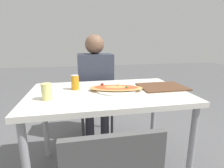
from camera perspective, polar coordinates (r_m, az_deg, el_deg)
name	(u,v)px	position (r m, az deg, el deg)	size (l,w,h in m)	color
dining_table	(108,100)	(1.47, -1.36, -5.37)	(1.28, 0.79, 0.78)	silver
chair_far_seated	(95,96)	(2.21, -5.55, -3.99)	(0.40, 0.40, 0.87)	#4C4C4C
person_seated	(96,80)	(2.04, -5.40, 1.40)	(0.40, 0.29, 1.25)	#2D2D38
pizza_main	(116,88)	(1.46, 1.33, -1.48)	(0.48, 0.33, 0.05)	white
soda_can	(75,82)	(1.52, -11.98, 0.53)	(0.07, 0.07, 0.12)	orange
drink_glass	(47,92)	(1.31, -20.54, -2.34)	(0.07, 0.07, 0.12)	#E0DB7F
serving_tray	(162,87)	(1.63, 16.01, -0.85)	(0.40, 0.31, 0.01)	brown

